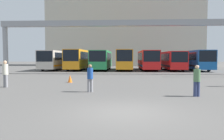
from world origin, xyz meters
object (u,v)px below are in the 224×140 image
Objects in this scene: bus_slot_3 at (124,59)px; bus_slot_4 at (148,59)px; pedestrian_mid_left at (5,73)px; pedestrian_near_center at (90,77)px; bus_slot_5 at (171,60)px; bus_slot_6 at (194,59)px; bus_slot_2 at (102,59)px; traffic_cone at (70,79)px; bus_slot_1 at (78,59)px; pedestrian_near_left at (197,80)px; bus_slot_0 at (55,59)px.

bus_slot_3 is 0.92× the size of bus_slot_4.
pedestrian_mid_left reaches higher than pedestrian_near_center.
bus_slot_5 is 3.80m from bus_slot_6.
bus_slot_6 reaches higher than pedestrian_mid_left.
bus_slot_2 is 22.32m from pedestrian_mid_left.
traffic_cone is (-12.09, -18.25, -1.39)m from bus_slot_5.
bus_slot_4 is at bearing 1.89° from bus_slot_1.
bus_slot_3 is at bearing -177.62° from bus_slot_5.
pedestrian_mid_left is 6.42m from pedestrian_near_center.
bus_slot_3 is (7.59, -0.06, -0.01)m from bus_slot_1.
bus_slot_4 reaches higher than pedestrian_mid_left.
pedestrian_near_left reaches higher than pedestrian_near_center.
bus_slot_5 reaches higher than pedestrian_mid_left.
pedestrian_near_left is at bearing -81.08° from bus_slot_3.
bus_slot_5 is 6.62× the size of pedestrian_near_center.
bus_slot_5 is at bearing 56.49° from traffic_cone.
bus_slot_4 reaches higher than pedestrian_near_left.
bus_slot_2 reaches higher than bus_slot_4.
pedestrian_near_center is at bearing -67.71° from bus_slot_0.
bus_slot_4 is at bearing 65.72° from traffic_cone.
bus_slot_2 reaches higher than pedestrian_mid_left.
pedestrian_mid_left is at bearing -126.53° from bus_slot_5.
bus_slot_0 is 16.29× the size of traffic_cone.
bus_slot_1 reaches higher than bus_slot_5.
pedestrian_mid_left is at bearing -111.36° from bus_slot_3.
bus_slot_1 reaches higher than pedestrian_near_left.
bus_slot_1 is 0.93× the size of bus_slot_4.
bus_slot_3 is 5.60× the size of pedestrian_mid_left.
bus_slot_1 is at bearing -178.11° from bus_slot_4.
traffic_cone is at bearing -92.14° from bus_slot_2.
bus_slot_6 is at bearing 2.72° from bus_slot_3.
bus_slot_3 is 0.91× the size of bus_slot_6.
bus_slot_3 is 18.56m from traffic_cone.
bus_slot_5 is (15.18, 0.25, -0.17)m from bus_slot_1.
bus_slot_0 is at bearing -178.01° from bus_slot_1.
traffic_cone is at bearing -130.68° from bus_slot_6.
bus_slot_6 reaches higher than bus_slot_0.
bus_slot_0 is 21.23m from pedestrian_mid_left.
bus_slot_3 is at bearing -177.28° from bus_slot_6.
bus_slot_1 is at bearing 179.52° from bus_slot_3.
bus_slot_2 is 19.12× the size of traffic_cone.
bus_slot_1 is 0.92× the size of bus_slot_6.
pedestrian_mid_left is 2.95× the size of traffic_cone.
bus_slot_3 reaches higher than traffic_cone.
bus_slot_1 is at bearing 1.99° from bus_slot_0.
bus_slot_6 is at bearing 64.82° from pedestrian_near_left.
bus_slot_5 is at bearing 54.12° from pedestrian_near_center.
pedestrian_near_center is (1.74, -23.64, -0.92)m from bus_slot_2.
traffic_cone is at bearing 135.86° from pedestrian_near_left.
bus_slot_6 reaches higher than traffic_cone.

